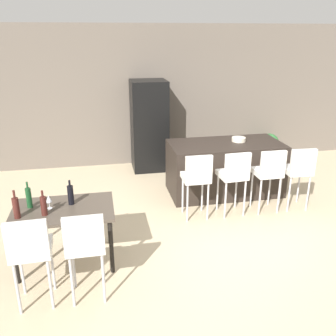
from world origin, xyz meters
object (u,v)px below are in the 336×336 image
(kitchen_island, at_px, (225,168))
(bar_chair_left, at_px, (197,176))
(bar_chair_far, at_px, (299,169))
(wine_bottle_middle, at_px, (29,197))
(bar_chair_middle, at_px, (234,173))
(dining_table, at_px, (64,214))
(dining_chair_far, at_px, (85,242))
(wine_bottle_right, at_px, (44,206))
(dining_chair_near, at_px, (30,248))
(wine_glass_far, at_px, (49,199))
(bar_chair_right, at_px, (269,171))
(potted_plant, at_px, (269,145))
(fruit_bowl, at_px, (239,139))
(wine_bottle_left, at_px, (71,195))
(refrigerator, at_px, (149,126))
(wine_bottle_near, at_px, (16,207))

(kitchen_island, xyz_separation_m, bar_chair_left, (-0.75, -0.86, 0.24))
(bar_chair_far, bearing_deg, wine_bottle_middle, -169.81)
(kitchen_island, relative_size, bar_chair_middle, 1.86)
(bar_chair_middle, height_order, dining_table, bar_chair_middle)
(dining_chair_far, distance_m, wine_bottle_middle, 1.10)
(wine_bottle_right, bearing_deg, dining_chair_near, -96.97)
(bar_chair_left, height_order, wine_glass_far, bar_chair_left)
(dining_chair_far, bearing_deg, bar_chair_far, 25.62)
(dining_chair_near, bearing_deg, kitchen_island, 39.94)
(bar_chair_right, relative_size, wine_bottle_middle, 3.19)
(dining_chair_far, xyz_separation_m, potted_plant, (3.94, 3.93, -0.34))
(bar_chair_middle, distance_m, potted_plant, 2.94)
(kitchen_island, distance_m, wine_bottle_middle, 3.44)
(bar_chair_right, xyz_separation_m, bar_chair_far, (0.51, 0.00, 0.00))
(bar_chair_middle, bearing_deg, potted_plant, 53.51)
(fruit_bowl, height_order, potted_plant, fruit_bowl)
(wine_glass_far, bearing_deg, bar_chair_middle, 16.66)
(bar_chair_right, bearing_deg, bar_chair_left, -180.00)
(wine_bottle_middle, bearing_deg, wine_glass_far, -18.05)
(bar_chair_right, bearing_deg, potted_plant, 63.66)
(kitchen_island, distance_m, wine_bottle_right, 3.38)
(dining_chair_far, bearing_deg, dining_table, 109.70)
(bar_chair_left, height_order, bar_chair_middle, same)
(kitchen_island, relative_size, wine_bottle_left, 6.20)
(bar_chair_right, bearing_deg, kitchen_island, 115.67)
(wine_bottle_middle, bearing_deg, kitchen_island, 27.36)
(wine_bottle_right, bearing_deg, potted_plant, 36.83)
(fruit_bowl, distance_m, potted_plant, 2.03)
(refrigerator, bearing_deg, wine_glass_far, -117.88)
(kitchen_island, bearing_deg, wine_bottle_middle, -152.64)
(bar_chair_far, xyz_separation_m, fruit_bowl, (-0.66, 0.93, 0.26))
(bar_chair_left, distance_m, wine_bottle_near, 2.57)
(wine_glass_far, xyz_separation_m, potted_plant, (4.37, 3.14, -0.50))
(bar_chair_right, bearing_deg, dining_table, -164.95)
(dining_table, bearing_deg, bar_chair_right, 15.05)
(refrigerator, bearing_deg, dining_chair_near, -114.33)
(wine_glass_far, height_order, refrigerator, refrigerator)
(wine_glass_far, distance_m, potted_plant, 5.40)
(potted_plant, bearing_deg, bar_chair_left, -134.75)
(kitchen_island, xyz_separation_m, wine_bottle_near, (-3.13, -1.82, 0.41))
(wine_bottle_left, relative_size, wine_bottle_near, 0.93)
(bar_chair_left, height_order, wine_bottle_right, bar_chair_left)
(wine_bottle_near, xyz_separation_m, wine_bottle_right, (0.30, 0.02, -0.01))
(wine_glass_far, relative_size, fruit_bowl, 0.71)
(bar_chair_left, distance_m, wine_bottle_right, 2.29)
(wine_bottle_near, relative_size, wine_glass_far, 1.95)
(dining_chair_far, height_order, refrigerator, refrigerator)
(dining_table, height_order, refrigerator, refrigerator)
(potted_plant, bearing_deg, bar_chair_far, -105.61)
(wine_bottle_left, height_order, wine_bottle_near, wine_bottle_near)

